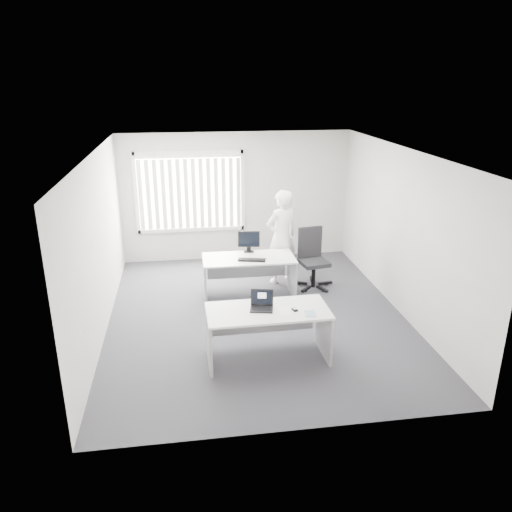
{
  "coord_description": "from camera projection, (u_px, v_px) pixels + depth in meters",
  "views": [
    {
      "loc": [
        -1.16,
        -7.66,
        3.9
      ],
      "look_at": [
        0.01,
        0.15,
        1.04
      ],
      "focal_mm": 35.0,
      "sensor_mm": 36.0,
      "label": 1
    }
  ],
  "objects": [
    {
      "name": "keyboard",
      "position": [
        252.0,
        260.0,
        8.98
      ],
      "size": [
        0.52,
        0.28,
        0.02
      ],
      "primitive_type": "cube",
      "rotation": [
        0.0,
        0.0,
        -0.24
      ],
      "color": "black",
      "rests_on": "desk_far"
    },
    {
      "name": "wall_left",
      "position": [
        99.0,
        246.0,
        7.79
      ],
      "size": [
        0.02,
        6.0,
        2.8
      ],
      "primitive_type": "cube",
      "color": "silver",
      "rests_on": "ground"
    },
    {
      "name": "wall_front",
      "position": [
        298.0,
        323.0,
        5.35
      ],
      "size": [
        5.0,
        0.02,
        2.8
      ],
      "primitive_type": "cube",
      "color": "silver",
      "rests_on": "ground"
    },
    {
      "name": "booklet",
      "position": [
        310.0,
        314.0,
        6.92
      ],
      "size": [
        0.16,
        0.21,
        0.01
      ],
      "primitive_type": "cube",
      "rotation": [
        0.0,
        0.0,
        -0.11
      ],
      "color": "white",
      "rests_on": "desk_near"
    },
    {
      "name": "window",
      "position": [
        190.0,
        192.0,
        10.7
      ],
      "size": [
        2.32,
        0.06,
        1.76
      ],
      "primitive_type": "cube",
      "color": "silver",
      "rests_on": "wall_back"
    },
    {
      "name": "ground",
      "position": [
        257.0,
        315.0,
        8.62
      ],
      "size": [
        6.0,
        6.0,
        0.0
      ],
      "primitive_type": "plane",
      "color": "#47464D",
      "rests_on": "ground"
    },
    {
      "name": "paper_sheet",
      "position": [
        290.0,
        310.0,
        7.04
      ],
      "size": [
        0.37,
        0.29,
        0.0
      ],
      "primitive_type": "cube",
      "rotation": [
        0.0,
        0.0,
        0.19
      ],
      "color": "white",
      "rests_on": "desk_near"
    },
    {
      "name": "desk_far",
      "position": [
        249.0,
        268.0,
        9.21
      ],
      "size": [
        1.68,
        0.8,
        0.77
      ],
      "rotation": [
        0.0,
        0.0,
        -0.01
      ],
      "color": "silver",
      "rests_on": "ground"
    },
    {
      "name": "ceiling",
      "position": [
        257.0,
        152.0,
        7.66
      ],
      "size": [
        5.0,
        6.0,
        0.02
      ],
      "primitive_type": "cube",
      "color": "silver",
      "rests_on": "wall_back"
    },
    {
      "name": "blinds",
      "position": [
        190.0,
        194.0,
        10.66
      ],
      "size": [
        2.2,
        0.1,
        1.5
      ],
      "primitive_type": null,
      "color": "white",
      "rests_on": "wall_back"
    },
    {
      "name": "mouse",
      "position": [
        295.0,
        309.0,
        7.01
      ],
      "size": [
        0.08,
        0.11,
        0.04
      ],
      "primitive_type": null,
      "rotation": [
        0.0,
        0.0,
        0.25
      ],
      "color": "#B7B7B9",
      "rests_on": "paper_sheet"
    },
    {
      "name": "laptop",
      "position": [
        262.0,
        302.0,
        7.0
      ],
      "size": [
        0.37,
        0.35,
        0.25
      ],
      "primitive_type": null,
      "rotation": [
        0.0,
        0.0,
        -0.21
      ],
      "color": "black",
      "rests_on": "desk_near"
    },
    {
      "name": "wall_right",
      "position": [
        402.0,
        232.0,
        8.49
      ],
      "size": [
        0.02,
        6.0,
        2.8
      ],
      "primitive_type": "cube",
      "color": "silver",
      "rests_on": "ground"
    },
    {
      "name": "office_chair",
      "position": [
        313.0,
        269.0,
        9.72
      ],
      "size": [
        0.76,
        0.76,
        1.16
      ],
      "rotation": [
        0.0,
        0.0,
        0.16
      ],
      "color": "black",
      "rests_on": "ground"
    },
    {
      "name": "wall_back",
      "position": [
        236.0,
        197.0,
        10.93
      ],
      "size": [
        5.0,
        0.02,
        2.8
      ],
      "primitive_type": "cube",
      "color": "silver",
      "rests_on": "ground"
    },
    {
      "name": "desk_near",
      "position": [
        268.0,
        324.0,
        7.11
      ],
      "size": [
        1.75,
        0.84,
        0.79
      ],
      "rotation": [
        0.0,
        0.0,
        0.02
      ],
      "color": "silver",
      "rests_on": "ground"
    },
    {
      "name": "person",
      "position": [
        282.0,
        237.0,
        9.74
      ],
      "size": [
        0.8,
        0.67,
        1.87
      ],
      "primitive_type": "imported",
      "rotation": [
        0.0,
        0.0,
        3.52
      ],
      "color": "white",
      "rests_on": "ground"
    },
    {
      "name": "monitor",
      "position": [
        249.0,
        242.0,
        9.36
      ],
      "size": [
        0.42,
        0.18,
        0.41
      ],
      "primitive_type": null,
      "rotation": [
        0.0,
        0.0,
        -0.14
      ],
      "color": "black",
      "rests_on": "desk_far"
    }
  ]
}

